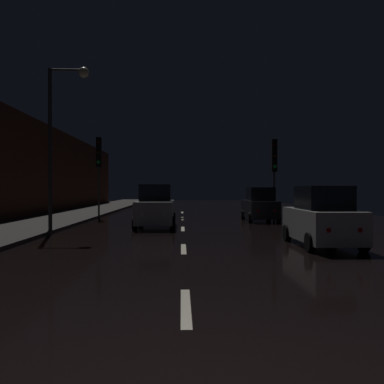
{
  "coord_description": "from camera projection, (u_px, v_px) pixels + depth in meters",
  "views": [
    {
      "loc": [
        -0.07,
        -3.58,
        1.87
      ],
      "look_at": [
        0.52,
        19.37,
        1.71
      ],
      "focal_mm": 38.9,
      "sensor_mm": 36.0,
      "label": 1
    }
  ],
  "objects": [
    {
      "name": "ground",
      "position": [
        182.0,
        217.0,
        28.08
      ],
      "size": [
        27.71,
        84.0,
        0.02
      ],
      "primitive_type": "cube",
      "color": "black"
    },
    {
      "name": "sidewalk_left",
      "position": [
        68.0,
        216.0,
        27.88
      ],
      "size": [
        4.4,
        84.0,
        0.15
      ],
      "primitive_type": "cube",
      "color": "#33302D",
      "rests_on": "ground"
    },
    {
      "name": "building_facade_left",
      "position": [
        7.0,
        164.0,
        24.3
      ],
      "size": [
        0.8,
        63.0,
        6.63
      ],
      "primitive_type": "cube",
      "color": "#472319",
      "rests_on": "ground"
    },
    {
      "name": "lane_centerline",
      "position": [
        183.0,
        226.0,
        20.82
      ],
      "size": [
        0.16,
        28.85,
        0.01
      ],
      "color": "beige",
      "rests_on": "ground"
    },
    {
      "name": "traffic_light_far_left",
      "position": [
        99.0,
        159.0,
        26.57
      ],
      "size": [
        0.32,
        0.46,
        5.19
      ],
      "rotation": [
        0.0,
        0.0,
        -1.53
      ],
      "color": "#38383A",
      "rests_on": "ground"
    },
    {
      "name": "traffic_light_far_right",
      "position": [
        274.0,
        162.0,
        24.22
      ],
      "size": [
        0.32,
        0.46,
        4.78
      ],
      "rotation": [
        0.0,
        0.0,
        -1.61
      ],
      "color": "#38383A",
      "rests_on": "ground"
    },
    {
      "name": "streetlamp_overhead",
      "position": [
        61.0,
        123.0,
        17.36
      ],
      "size": [
        1.7,
        0.44,
        6.98
      ],
      "color": "#2D2D30",
      "rests_on": "ground"
    },
    {
      "name": "car_approaching_headlights",
      "position": [
        155.0,
        208.0,
        20.51
      ],
      "size": [
        1.93,
        4.18,
        2.1
      ],
      "rotation": [
        0.0,
        0.0,
        -1.57
      ],
      "color": "silver",
      "rests_on": "ground"
    },
    {
      "name": "car_parked_right_far",
      "position": [
        260.0,
        206.0,
        24.44
      ],
      "size": [
        1.81,
        3.91,
        1.97
      ],
      "rotation": [
        0.0,
        0.0,
        1.57
      ],
      "color": "black",
      "rests_on": "ground"
    },
    {
      "name": "car_parked_right_near",
      "position": [
        322.0,
        219.0,
        13.65
      ],
      "size": [
        1.81,
        3.92,
        1.97
      ],
      "rotation": [
        0.0,
        0.0,
        1.57
      ],
      "color": "silver",
      "rests_on": "ground"
    }
  ]
}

